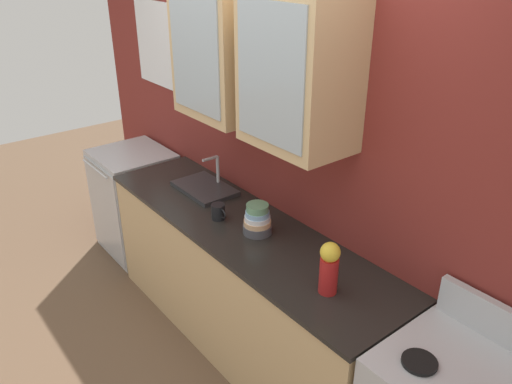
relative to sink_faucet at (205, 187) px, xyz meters
The scene contains 8 objects.
ground_plane 1.08m from the sink_faucet, ahead, with size 10.00×10.00×0.00m, color brown.
back_wall_unit 0.77m from the sink_faucet, 21.38° to the left, with size 4.68×0.48×2.58m.
counter 0.73m from the sink_faucet, ahead, with size 2.34×0.62×0.91m.
sink_faucet is the anchor object (origin of this frame).
bowl_stack 0.68m from the sink_faucet, ahead, with size 0.17×0.17×0.19m.
vase 1.35m from the sink_faucet, ahead, with size 0.10×0.10×0.28m.
cup_near_sink 0.43m from the sink_faucet, 22.04° to the right, with size 0.12×0.09×0.10m.
dishwasher 1.08m from the sink_faucet, behind, with size 0.61×0.61×0.91m.
Camera 1 is at (2.15, -1.60, 2.46)m, focal length 35.52 mm.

